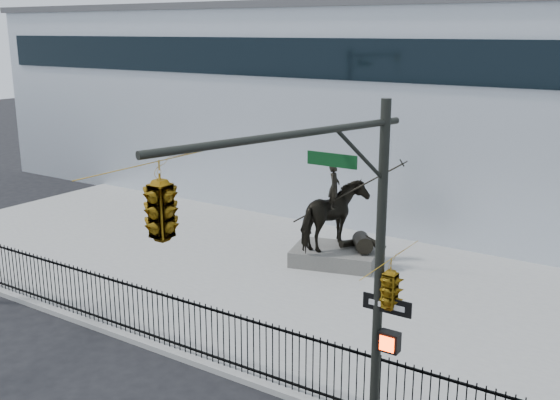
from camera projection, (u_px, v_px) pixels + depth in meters
The scene contains 7 objects.
ground at pixel (115, 364), 16.39m from camera, with size 120.00×120.00×0.00m, color black.
plaza at pixel (272, 276), 22.01m from camera, with size 30.00×12.00×0.15m, color gray.
building at pixel (424, 107), 31.36m from camera, with size 44.00×14.00×9.00m, color silver.
picket_fence at pixel (149, 313), 17.17m from camera, with size 22.10×0.10×1.50m.
statue_plinth at pixel (335, 256), 22.99m from camera, with size 2.91×2.00×0.55m, color #504D49.
equestrian_statue at pixel (338, 217), 22.61m from camera, with size 3.61×2.75×3.16m.
traffic_signal_right at pixel (289, 249), 10.09m from camera, with size 2.17×6.86×7.00m.
Camera 1 is at (11.66, -10.04, 8.13)m, focal length 42.00 mm.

